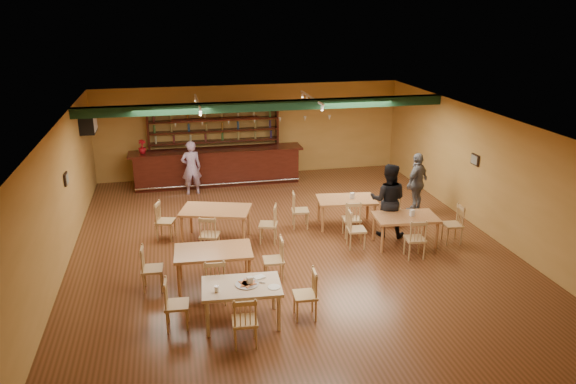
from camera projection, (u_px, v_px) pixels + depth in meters
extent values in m
plane|color=#563218|center=(289.00, 246.00, 13.09)|extent=(12.00, 12.00, 0.00)
cube|color=black|center=(267.00, 106.00, 14.74)|extent=(10.00, 0.30, 0.25)
cube|color=white|center=(198.00, 102.00, 14.91)|extent=(0.05, 2.50, 0.05)
cube|color=white|center=(312.00, 98.00, 15.56)|extent=(0.05, 2.50, 0.05)
cube|color=white|center=(88.00, 122.00, 15.24)|extent=(0.34, 0.70, 0.48)
cube|color=black|center=(66.00, 179.00, 12.46)|extent=(0.04, 0.34, 0.28)
cube|color=black|center=(475.00, 160.00, 14.00)|extent=(0.04, 0.34, 0.28)
cube|color=#34100A|center=(217.00, 167.00, 17.42)|extent=(5.41, 0.85, 1.13)
cube|color=#34100A|center=(215.00, 144.00, 17.82)|extent=(4.18, 0.40, 2.28)
imported|color=#B1101C|center=(142.00, 147.00, 16.71)|extent=(0.30, 0.30, 0.42)
cube|color=#A96E3C|center=(216.00, 225.00, 13.28)|extent=(1.83, 1.40, 0.81)
cube|color=#A96E3C|center=(346.00, 212.00, 14.18)|extent=(1.57, 1.06, 0.74)
cube|color=#A96E3C|center=(214.00, 267.00, 11.17)|extent=(1.59, 1.01, 0.77)
cube|color=#A96E3C|center=(405.00, 230.00, 13.04)|extent=(1.54, 1.01, 0.73)
cube|color=beige|center=(242.00, 304.00, 9.84)|extent=(1.45, 0.99, 0.75)
cylinder|color=silver|center=(247.00, 284.00, 9.74)|extent=(0.54, 0.54, 0.01)
cylinder|color=#EAE5C6|center=(217.00, 289.00, 9.48)|extent=(0.08, 0.08, 0.11)
cube|color=white|center=(259.00, 277.00, 9.97)|extent=(0.24, 0.21, 0.03)
cube|color=silver|center=(255.00, 282.00, 9.81)|extent=(0.33, 0.22, 0.00)
cylinder|color=white|center=(274.00, 287.00, 9.65)|extent=(0.23, 0.23, 0.01)
imported|color=#7A4494|center=(191.00, 168.00, 16.41)|extent=(0.65, 0.47, 1.64)
imported|color=black|center=(388.00, 200.00, 13.42)|extent=(1.10, 1.01, 1.84)
imported|color=slate|center=(417.00, 183.00, 14.98)|extent=(1.03, 0.92, 1.68)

